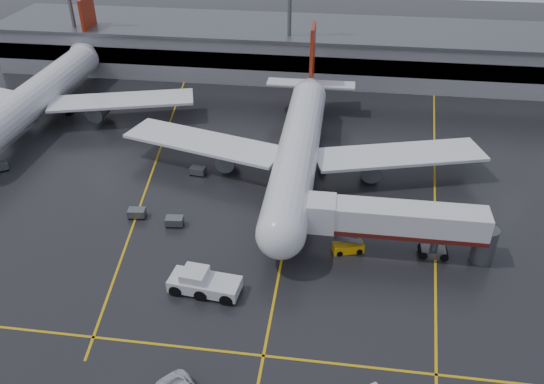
# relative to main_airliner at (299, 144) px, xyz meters

# --- Properties ---
(ground) EXTENTS (220.00, 220.00, 0.00)m
(ground) POSITION_rel_main_airliner_xyz_m (0.00, -9.70, -4.21)
(ground) COLOR black
(ground) RESTS_ON ground
(apron_line_centre) EXTENTS (0.25, 90.00, 0.02)m
(apron_line_centre) POSITION_rel_main_airliner_xyz_m (0.00, -9.70, -4.20)
(apron_line_centre) COLOR gold
(apron_line_centre) RESTS_ON ground
(apron_line_stop) EXTENTS (60.00, 0.25, 0.02)m
(apron_line_stop) POSITION_rel_main_airliner_xyz_m (0.00, -31.70, -4.20)
(apron_line_stop) COLOR gold
(apron_line_stop) RESTS_ON ground
(apron_line_left) EXTENTS (9.99, 69.35, 0.02)m
(apron_line_left) POSITION_rel_main_airliner_xyz_m (-20.00, 0.30, -4.20)
(apron_line_left) COLOR gold
(apron_line_left) RESTS_ON ground
(apron_line_right) EXTENTS (7.57, 69.64, 0.02)m
(apron_line_right) POSITION_rel_main_airliner_xyz_m (18.00, 0.30, -4.20)
(apron_line_right) COLOR gold
(apron_line_right) RESTS_ON ground
(terminal) EXTENTS (122.00, 19.00, 8.60)m
(terminal) POSITION_rel_main_airliner_xyz_m (0.00, 38.23, 0.11)
(terminal) COLOR gray
(terminal) RESTS_ON ground
(light_mast_mid) EXTENTS (3.00, 1.20, 25.45)m
(light_mast_mid) POSITION_rel_main_airliner_xyz_m (-5.00, 32.30, 10.27)
(light_mast_mid) COLOR #595B60
(light_mast_mid) RESTS_ON ground
(main_airliner) EXTENTS (48.80, 45.60, 14.10)m
(main_airliner) POSITION_rel_main_airliner_xyz_m (0.00, 0.00, 0.00)
(main_airliner) COLOR silver
(main_airliner) RESTS_ON ground
(second_airliner) EXTENTS (48.80, 45.60, 14.10)m
(second_airliner) POSITION_rel_main_airliner_xyz_m (-42.00, 12.00, 0.00)
(second_airliner) COLOR silver
(second_airliner) RESTS_ON ground
(jet_bridge) EXTENTS (19.90, 3.40, 6.05)m
(jet_bridge) POSITION_rel_main_airliner_xyz_m (11.87, -15.70, -0.28)
(jet_bridge) COLOR silver
(jet_bridge) RESTS_ON ground
(pushback_tractor) EXTENTS (7.27, 3.68, 2.50)m
(pushback_tractor) POSITION_rel_main_airliner_xyz_m (-7.12, -24.41, -3.21)
(pushback_tractor) COLOR silver
(pushback_tractor) RESTS_ON ground
(belt_loader) EXTENTS (3.58, 2.35, 2.10)m
(belt_loader) POSITION_rel_main_airliner_xyz_m (6.95, -16.17, -3.69)
(belt_loader) COLOR #ECAB0B
(belt_loader) RESTS_ON ground
(baggage_cart_a) EXTENTS (2.11, 1.48, 1.12)m
(baggage_cart_a) POSITION_rel_main_airliner_xyz_m (-13.04, -14.17, -3.58)
(baggage_cart_a) COLOR #595B60
(baggage_cart_a) RESTS_ON ground
(baggage_cart_b) EXTENTS (2.14, 1.52, 1.12)m
(baggage_cart_b) POSITION_rel_main_airliner_xyz_m (-17.93, -13.17, -3.58)
(baggage_cart_b) COLOR #595B60
(baggage_cart_b) RESTS_ON ground
(baggage_cart_c) EXTENTS (2.14, 1.53, 1.12)m
(baggage_cart_c) POSITION_rel_main_airliner_xyz_m (-13.23, -2.60, -3.58)
(baggage_cart_c) COLOR #595B60
(baggage_cart_c) RESTS_ON ground
(baggage_cart_e) EXTENTS (2.38, 2.23, 1.12)m
(baggage_cart_e) POSITION_rel_main_airliner_xyz_m (-39.98, -5.17, -3.58)
(baggage_cart_e) COLOR #595B60
(baggage_cart_e) RESTS_ON ground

